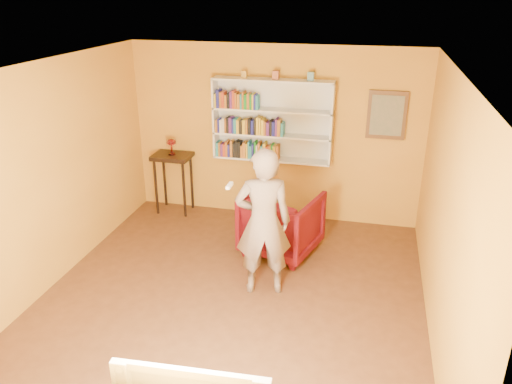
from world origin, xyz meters
TOP-DOWN VIEW (x-y plane):
  - room_shell at (0.00, 0.00)m, footprint 5.30×5.80m
  - bookshelf at (0.00, 2.41)m, footprint 1.80×0.29m
  - books_row_lower at (-0.36, 2.30)m, footprint 0.98×0.19m
  - books_row_middle at (-0.32, 2.30)m, footprint 1.05×0.18m
  - books_row_upper at (-0.53, 2.31)m, footprint 0.67×0.19m
  - ornament_left at (-0.43, 2.35)m, footprint 0.07×0.07m
  - ornament_centre at (0.04, 2.35)m, footprint 0.09×0.09m
  - ornament_right at (0.55, 2.35)m, footprint 0.09×0.09m
  - framed_painting at (1.65, 2.46)m, footprint 0.55×0.05m
  - console_table at (-1.60, 2.25)m, footprint 0.60×0.46m
  - ruby_lustre at (-1.60, 2.25)m, footprint 0.16×0.15m
  - armchair at (0.36, 1.32)m, footprint 1.16×1.18m
  - person at (0.32, 0.31)m, footprint 0.76×0.60m
  - game_remote at (0.04, -0.08)m, footprint 0.04×0.15m

SIDE VIEW (x-z plane):
  - armchair at x=0.36m, z-range 0.00..0.87m
  - console_table at x=-1.60m, z-range 0.32..1.30m
  - person at x=0.32m, z-range 0.00..1.82m
  - room_shell at x=0.00m, z-range -0.42..2.46m
  - books_row_lower at x=-0.36m, z-range 0.99..1.26m
  - ruby_lustre at x=-1.60m, z-range 1.03..1.28m
  - game_remote at x=0.04m, z-range 1.49..1.52m
  - books_row_middle at x=-0.32m, z-range 1.37..1.64m
  - bookshelf at x=0.00m, z-range 0.98..2.21m
  - framed_painting at x=1.65m, z-range 1.40..2.10m
  - books_row_upper at x=-0.53m, z-range 1.76..2.02m
  - ornament_left at x=-0.43m, z-range 2.21..2.32m
  - ornament_centre at x=0.04m, z-range 2.21..2.34m
  - ornament_right at x=0.55m, z-range 2.21..2.34m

